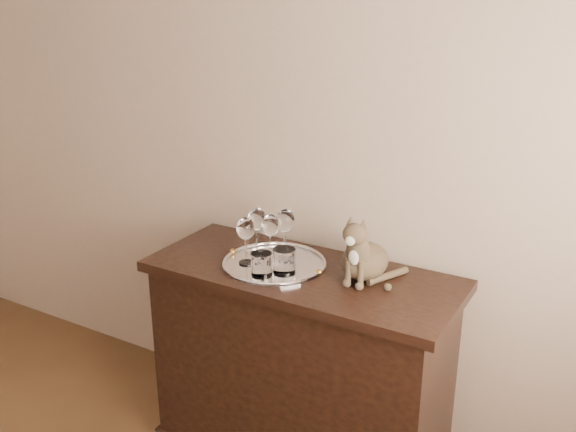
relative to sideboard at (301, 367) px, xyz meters
name	(u,v)px	position (x,y,z in m)	size (l,w,h in m)	color
wall_back	(217,112)	(-0.60, 0.31, 0.93)	(4.00, 0.10, 2.70)	#BEA58E
sideboard	(301,367)	(0.00, 0.00, 0.00)	(1.20, 0.50, 0.85)	black
tray	(274,265)	(-0.11, -0.01, 0.43)	(0.40, 0.40, 0.01)	white
wine_glass_a	(257,231)	(-0.22, 0.04, 0.53)	(0.07, 0.07, 0.19)	silver
wine_glass_b	(285,233)	(-0.11, 0.07, 0.53)	(0.08, 0.08, 0.20)	white
wine_glass_c	(246,241)	(-0.21, -0.06, 0.53)	(0.07, 0.07, 0.19)	white
wine_glass_d	(271,237)	(-0.15, 0.02, 0.53)	(0.07, 0.07, 0.19)	silver
tumbler_a	(284,261)	(-0.04, -0.07, 0.48)	(0.09, 0.09, 0.10)	white
tumbler_b	(262,264)	(-0.10, -0.13, 0.48)	(0.08, 0.08, 0.09)	white
cat	(365,244)	(0.23, 0.07, 0.56)	(0.26, 0.24, 0.26)	#48382B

